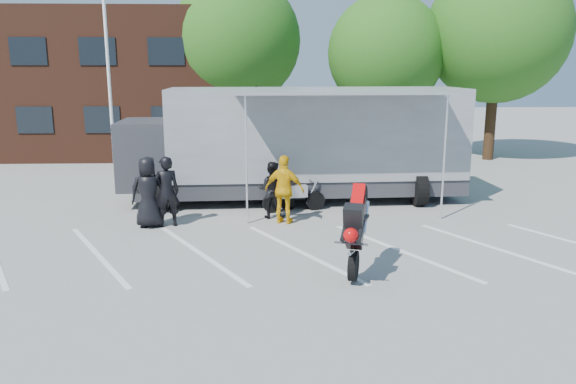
{
  "coord_description": "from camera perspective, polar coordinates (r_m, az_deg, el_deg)",
  "views": [
    {
      "loc": [
        -0.62,
        -11.72,
        4.3
      ],
      "look_at": [
        -0.09,
        1.78,
        1.3
      ],
      "focal_mm": 35.0,
      "sensor_mm": 36.0,
      "label": 1
    }
  ],
  "objects": [
    {
      "name": "parked_motorcycle",
      "position": [
        17.18,
        0.6,
        -1.97
      ],
      "size": [
        2.08,
        1.07,
        1.04
      ],
      "primitive_type": null,
      "rotation": [
        0.0,
        0.0,
        1.79
      ],
      "color": "#ADADB2",
      "rests_on": "ground"
    },
    {
      "name": "flagpole",
      "position": [
        22.44,
        -17.28,
        13.91
      ],
      "size": [
        1.61,
        0.12,
        8.0
      ],
      "color": "white",
      "rests_on": "ground"
    },
    {
      "name": "spectator_leather_c",
      "position": [
        16.28,
        -1.67,
        0.22
      ],
      "size": [
        0.92,
        0.78,
        1.66
      ],
      "primitive_type": "imported",
      "rotation": [
        0.0,
        0.0,
        2.94
      ],
      "color": "black",
      "rests_on": "ground"
    },
    {
      "name": "ground",
      "position": [
        12.49,
        0.74,
        -7.6
      ],
      "size": [
        100.0,
        100.0,
        0.0
      ],
      "primitive_type": "plane",
      "color": "gray",
      "rests_on": "ground"
    },
    {
      "name": "tree_left",
      "position": [
        27.78,
        -5.27,
        15.09
      ],
      "size": [
        6.12,
        6.12,
        8.64
      ],
      "color": "#382314",
      "rests_on": "ground"
    },
    {
      "name": "stunt_bike_rider",
      "position": [
        12.32,
        7.11,
        -8.0
      ],
      "size": [
        1.33,
        1.95,
        2.1
      ],
      "primitive_type": null,
      "rotation": [
        0.0,
        0.0,
        -0.3
      ],
      "color": "black",
      "rests_on": "ground"
    },
    {
      "name": "spectator_leather_a",
      "position": [
        15.77,
        -14.0,
        -0.01
      ],
      "size": [
        1.02,
        0.72,
        1.96
      ],
      "primitive_type": "imported",
      "rotation": [
        0.0,
        0.0,
        3.25
      ],
      "color": "black",
      "rests_on": "ground"
    },
    {
      "name": "transporter_truck",
      "position": [
        18.67,
        1.29,
        -0.79
      ],
      "size": [
        11.73,
        6.02,
        3.66
      ],
      "primitive_type": null,
      "rotation": [
        0.0,
        0.0,
        0.04
      ],
      "color": "gray",
      "rests_on": "ground"
    },
    {
      "name": "parking_bay_lines",
      "position": [
        13.44,
        0.52,
        -6.11
      ],
      "size": [
        18.09,
        13.33,
        0.01
      ],
      "primitive_type": "cube",
      "rotation": [
        0.0,
        0.0,
        0.52
      ],
      "color": "white",
      "rests_on": "ground"
    },
    {
      "name": "office_building",
      "position": [
        31.17,
        -20.1,
        10.31
      ],
      "size": [
        18.0,
        8.0,
        7.0
      ],
      "primitive_type": "cube",
      "color": "#4E2719",
      "rests_on": "ground"
    },
    {
      "name": "tree_right",
      "position": [
        28.33,
        20.5,
        14.96
      ],
      "size": [
        6.46,
        6.46,
        9.12
      ],
      "color": "#382314",
      "rests_on": "ground"
    },
    {
      "name": "spectator_leather_b",
      "position": [
        15.71,
        -12.25,
        0.04
      ],
      "size": [
        0.83,
        0.67,
        1.96
      ],
      "primitive_type": "imported",
      "rotation": [
        0.0,
        0.0,
        3.46
      ],
      "color": "black",
      "rests_on": "ground"
    },
    {
      "name": "tree_mid",
      "position": [
        27.31,
        9.92,
        13.7
      ],
      "size": [
        5.44,
        5.44,
        7.68
      ],
      "color": "#382314",
      "rests_on": "ground"
    },
    {
      "name": "spectator_hivis",
      "position": [
        15.66,
        -0.36,
        0.23
      ],
      "size": [
        1.23,
        0.83,
        1.93
      ],
      "primitive_type": "imported",
      "rotation": [
        0.0,
        0.0,
        2.79
      ],
      "color": "#F1B30C",
      "rests_on": "ground"
    }
  ]
}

